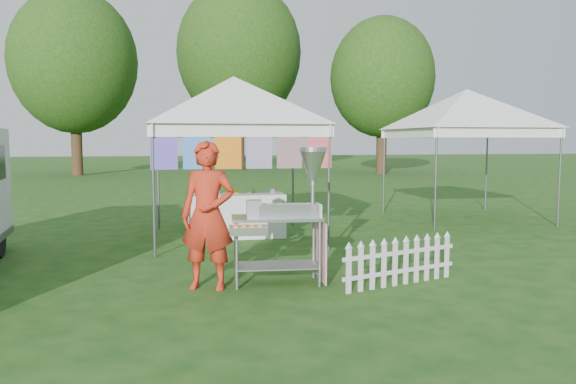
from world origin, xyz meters
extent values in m
plane|color=#174413|center=(0.00, 0.00, 0.00)|extent=(120.00, 120.00, 0.00)
cylinder|color=#59595E|center=(-1.42, 2.08, 1.05)|extent=(0.04, 0.04, 2.10)
cylinder|color=#59595E|center=(1.42, 2.08, 1.05)|extent=(0.04, 0.04, 2.10)
cylinder|color=#59595E|center=(-1.42, 4.92, 1.05)|extent=(0.04, 0.04, 2.10)
cylinder|color=#59595E|center=(1.42, 4.92, 1.05)|extent=(0.04, 0.04, 2.10)
cube|color=white|center=(0.00, 2.08, 2.00)|extent=(3.00, 0.03, 0.22)
cube|color=white|center=(0.00, 4.92, 2.00)|extent=(3.00, 0.03, 0.22)
pyramid|color=white|center=(0.00, 3.50, 3.00)|extent=(4.24, 4.24, 0.90)
cylinder|color=#59595E|center=(0.00, 2.08, 2.08)|extent=(3.00, 0.03, 0.03)
cube|color=purple|center=(-1.25, 2.08, 1.73)|extent=(0.42, 0.01, 0.70)
cube|color=blue|center=(-0.75, 2.08, 1.73)|extent=(0.42, 0.01, 0.70)
cube|color=#E05618|center=(-0.25, 2.08, 1.73)|extent=(0.42, 0.01, 0.70)
cube|color=#31B6BA|center=(0.25, 2.08, 1.73)|extent=(0.42, 0.01, 0.70)
cube|color=#F8600D|center=(0.75, 2.08, 1.73)|extent=(0.42, 0.01, 0.70)
cube|color=#C21881|center=(1.25, 2.08, 1.73)|extent=(0.42, 0.01, 0.70)
cylinder|color=#59595E|center=(4.08, 3.58, 1.05)|extent=(0.04, 0.04, 2.10)
cylinder|color=#59595E|center=(6.92, 3.58, 1.05)|extent=(0.04, 0.04, 2.10)
cylinder|color=#59595E|center=(4.08, 6.42, 1.05)|extent=(0.04, 0.04, 2.10)
cylinder|color=#59595E|center=(6.92, 6.42, 1.05)|extent=(0.04, 0.04, 2.10)
cube|color=white|center=(5.50, 3.58, 2.00)|extent=(3.00, 0.03, 0.22)
cube|color=white|center=(5.50, 6.42, 2.00)|extent=(3.00, 0.03, 0.22)
pyramid|color=white|center=(5.50, 5.00, 3.00)|extent=(4.24, 4.24, 0.90)
cylinder|color=#59595E|center=(5.50, 3.58, 2.08)|extent=(3.00, 0.03, 0.03)
cylinder|color=#362813|center=(-6.00, 24.00, 1.98)|extent=(0.56, 0.56, 3.96)
ellipsoid|color=#38641B|center=(-6.00, 24.00, 5.85)|extent=(6.40, 6.40, 7.36)
cylinder|color=#362813|center=(3.00, 28.00, 2.42)|extent=(0.56, 0.56, 4.84)
ellipsoid|color=#38641B|center=(3.00, 28.00, 7.15)|extent=(7.60, 7.60, 8.74)
cylinder|color=#362813|center=(10.00, 22.00, 1.76)|extent=(0.56, 0.56, 3.52)
ellipsoid|color=#38641B|center=(10.00, 22.00, 5.20)|extent=(5.60, 5.60, 6.44)
cylinder|color=gray|center=(-0.37, -0.11, 0.43)|extent=(0.04, 0.04, 0.85)
cylinder|color=gray|center=(0.66, -0.19, 0.43)|extent=(0.04, 0.04, 0.85)
cylinder|color=gray|center=(-0.33, 0.36, 0.43)|extent=(0.04, 0.04, 0.85)
cylinder|color=gray|center=(0.70, 0.27, 0.43)|extent=(0.04, 0.04, 0.85)
cube|color=gray|center=(0.17, 0.08, 0.24)|extent=(1.12, 0.63, 0.01)
cube|color=#B7B7BC|center=(0.17, 0.08, 0.85)|extent=(1.18, 0.66, 0.04)
cube|color=#B7B7BC|center=(0.34, 0.12, 0.94)|extent=(0.82, 0.30, 0.14)
cube|color=gray|center=(-0.11, 0.16, 0.97)|extent=(0.21, 0.22, 0.21)
cylinder|color=gray|center=(0.64, 0.09, 1.28)|extent=(0.05, 0.05, 0.85)
cone|color=#B7B7BC|center=(0.64, 0.09, 1.51)|extent=(0.37, 0.37, 0.38)
cylinder|color=#B7B7BC|center=(0.64, 0.09, 1.72)|extent=(0.39, 0.39, 0.06)
cube|color=#B7B7BC|center=(-0.24, -0.24, 0.76)|extent=(0.48, 0.32, 0.09)
cube|color=#D28D97|center=(0.74, 0.04, 0.43)|extent=(0.08, 0.71, 0.77)
cube|color=white|center=(0.66, -0.22, 0.96)|extent=(0.03, 0.13, 0.17)
imported|color=red|center=(-0.71, 0.01, 0.92)|extent=(0.77, 0.63, 1.84)
cube|color=silver|center=(0.93, -0.56, 0.28)|extent=(0.07, 0.04, 0.56)
cube|color=silver|center=(1.10, -0.51, 0.28)|extent=(0.07, 0.04, 0.56)
cube|color=silver|center=(1.27, -0.45, 0.28)|extent=(0.07, 0.04, 0.56)
cube|color=silver|center=(1.44, -0.39, 0.28)|extent=(0.07, 0.04, 0.56)
cube|color=silver|center=(1.61, -0.34, 0.28)|extent=(0.07, 0.04, 0.56)
cube|color=silver|center=(1.78, -0.28, 0.28)|extent=(0.07, 0.04, 0.56)
cube|color=silver|center=(1.95, -0.22, 0.28)|extent=(0.07, 0.04, 0.56)
cube|color=silver|center=(2.12, -0.17, 0.28)|extent=(0.07, 0.04, 0.56)
cube|color=silver|center=(2.29, -0.11, 0.28)|extent=(0.07, 0.04, 0.56)
cube|color=silver|center=(2.46, -0.05, 0.28)|extent=(0.07, 0.04, 0.56)
cube|color=silver|center=(1.69, -0.31, 0.18)|extent=(1.72, 0.59, 0.05)
cube|color=silver|center=(1.69, -0.31, 0.42)|extent=(1.72, 0.59, 0.05)
cube|color=white|center=(0.05, 3.66, 0.41)|extent=(1.80, 0.70, 0.82)
camera|label=1|loc=(-1.12, -6.88, 1.84)|focal=35.00mm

